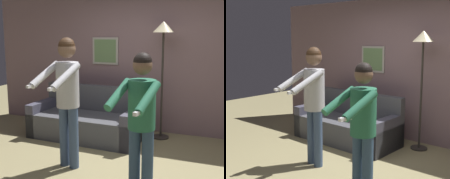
% 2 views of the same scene
% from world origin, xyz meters
% --- Properties ---
extents(ground_plane, '(12.00, 12.00, 0.00)m').
position_xyz_m(ground_plane, '(0.00, 0.00, 0.00)').
color(ground_plane, '#968A5F').
extents(back_wall_assembly, '(6.40, 0.09, 2.60)m').
position_xyz_m(back_wall_assembly, '(-0.01, 2.01, 1.30)').
color(back_wall_assembly, gray).
rests_on(back_wall_assembly, ground_plane).
extents(couch, '(1.93, 0.92, 0.87)m').
position_xyz_m(couch, '(-0.88, 1.23, 0.28)').
color(couch, '#4C4D52').
rests_on(couch, ground_plane).
extents(torchiere_lamp, '(0.35, 0.35, 1.98)m').
position_xyz_m(torchiere_lamp, '(0.32, 1.66, 1.67)').
color(torchiere_lamp, '#332D28').
rests_on(torchiere_lamp, ground_plane).
extents(person_standing_left, '(0.51, 0.72, 1.74)m').
position_xyz_m(person_standing_left, '(-0.58, 0.02, 1.06)').
color(person_standing_left, '#3E5377').
rests_on(person_standing_left, ground_plane).
extents(person_standing_right, '(0.50, 0.68, 1.60)m').
position_xyz_m(person_standing_right, '(0.53, -0.32, 0.95)').
color(person_standing_right, '#324B69').
rests_on(person_standing_right, ground_plane).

